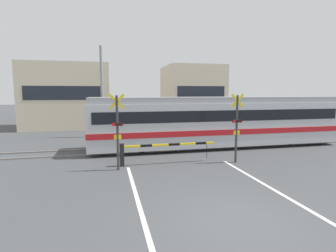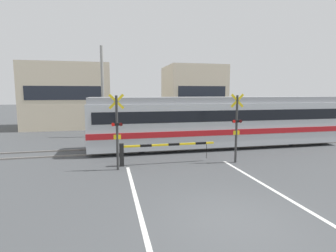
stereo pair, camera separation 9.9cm
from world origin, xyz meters
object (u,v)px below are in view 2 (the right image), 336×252
Objects in this scene: commuter_train at (217,120)px; pedestrian at (137,122)px; crossing_barrier_near at (150,149)px; crossing_signal_right at (237,125)px; crossing_barrier_far at (173,130)px; crossing_signal_left at (117,128)px.

pedestrian is (-4.43, 6.00, -0.68)m from commuter_train.
crossing_signal_right is at bearing -7.87° from crossing_barrier_near.
commuter_train is at bearing -53.96° from crossing_barrier_far.
crossing_barrier_near is (-4.84, -3.26, -0.95)m from commuter_train.
crossing_barrier_far is at bearing 126.04° from commuter_train.
crossing_signal_right reaches higher than commuter_train.
crossing_signal_right is (-0.64, -3.84, 0.17)m from commuter_train.
crossing_barrier_near is 4.39m from crossing_signal_right.
pedestrian is at bearing 126.43° from commuter_train.
crossing_barrier_far is 2.67× the size of pedestrian.
crossing_barrier_far is at bearing 102.71° from crossing_signal_right.
crossing_barrier_near is at bearing 20.64° from crossing_signal_left.
crossing_signal_right is at bearing 0.00° from crossing_signal_left.
crossing_signal_left is at bearing -101.24° from pedestrian.
pedestrian is (-3.79, 9.84, -0.86)m from crossing_signal_right.
crossing_signal_right is at bearing -68.94° from pedestrian.
commuter_train is 3.38× the size of crossing_barrier_near.
commuter_train is 3.38× the size of crossing_barrier_far.
commuter_train is 5.91m from crossing_barrier_near.
crossing_barrier_far is at bearing -53.18° from pedestrian.
crossing_signal_left is at bearing -159.36° from crossing_barrier_near.
crossing_signal_left reaches higher than crossing_barrier_far.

